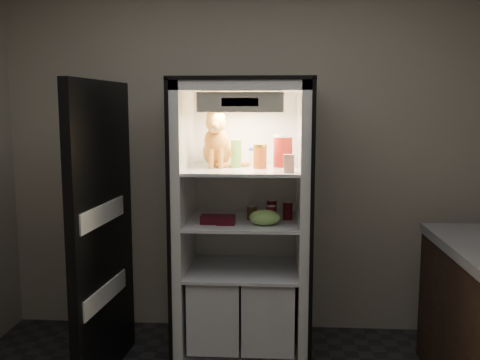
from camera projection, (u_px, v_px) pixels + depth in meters
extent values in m
plane|color=#ADA390|center=(247.00, 153.00, 3.99)|extent=(3.60, 0.00, 3.60)
cube|color=white|center=(246.00, 212.00, 3.92)|extent=(0.85, 0.06, 1.85)
cube|color=white|center=(185.00, 221.00, 3.62)|extent=(0.06, 0.70, 1.85)
cube|color=white|center=(302.00, 222.00, 3.57)|extent=(0.06, 0.70, 1.85)
cube|color=white|center=(243.00, 87.00, 3.48)|extent=(0.85, 0.70, 0.06)
cube|color=white|center=(243.00, 347.00, 3.72)|extent=(0.85, 0.70, 0.06)
cube|color=black|center=(179.00, 221.00, 3.63)|extent=(0.02, 0.72, 1.87)
cube|color=black|center=(308.00, 222.00, 3.57)|extent=(0.02, 0.72, 1.87)
cube|color=black|center=(243.00, 80.00, 3.47)|extent=(0.90, 0.72, 0.02)
cube|color=white|center=(243.00, 170.00, 3.52)|extent=(0.73, 0.62, 0.02)
cube|color=white|center=(243.00, 222.00, 3.57)|extent=(0.73, 0.62, 0.02)
cube|color=white|center=(217.00, 304.00, 3.66)|extent=(0.34, 0.58, 0.48)
cube|color=white|center=(268.00, 305.00, 3.64)|extent=(0.34, 0.58, 0.48)
cube|color=white|center=(243.00, 269.00, 3.61)|extent=(0.73, 0.62, 0.02)
cube|color=beige|center=(241.00, 102.00, 3.25)|extent=(0.52, 0.18, 0.12)
cube|color=black|center=(240.00, 102.00, 3.17)|extent=(0.22, 0.01, 0.05)
cube|color=black|center=(102.00, 232.00, 3.30)|extent=(0.13, 0.87, 1.85)
cube|color=white|center=(102.00, 294.00, 3.29)|extent=(0.11, 0.64, 0.12)
cube|color=white|center=(99.00, 214.00, 3.23)|extent=(0.11, 0.64, 0.12)
ellipsoid|color=#CA5F19|center=(217.00, 151.00, 3.66)|extent=(0.21, 0.26, 0.21)
ellipsoid|color=#CA5F19|center=(216.00, 141.00, 3.55)|extent=(0.17, 0.15, 0.18)
sphere|color=orange|center=(216.00, 123.00, 3.47)|extent=(0.14, 0.14, 0.13)
sphere|color=orange|center=(215.00, 126.00, 3.42)|extent=(0.06, 0.06, 0.06)
cone|color=orange|center=(210.00, 113.00, 3.47)|extent=(0.05, 0.05, 0.06)
cone|color=orange|center=(222.00, 113.00, 3.47)|extent=(0.05, 0.05, 0.06)
cylinder|color=#CA5F19|center=(211.00, 159.00, 3.50)|extent=(0.03, 0.03, 0.13)
cylinder|color=#CA5F19|center=(221.00, 159.00, 3.50)|extent=(0.03, 0.03, 0.13)
cylinder|color=#CA5F19|center=(233.00, 165.00, 3.58)|extent=(0.23, 0.14, 0.03)
cylinder|color=green|center=(236.00, 155.00, 3.56)|extent=(0.07, 0.07, 0.17)
cylinder|color=green|center=(236.00, 141.00, 3.55)|extent=(0.07, 0.07, 0.02)
cylinder|color=white|center=(255.00, 158.00, 3.66)|extent=(0.09, 0.09, 0.11)
cylinder|color=#1A45B9|center=(255.00, 149.00, 3.65)|extent=(0.09, 0.09, 0.02)
cylinder|color=maroon|center=(260.00, 157.00, 3.51)|extent=(0.09, 0.09, 0.14)
cylinder|color=gold|center=(260.00, 145.00, 3.50)|extent=(0.09, 0.09, 0.02)
cylinder|color=#A21915|center=(283.00, 152.00, 3.59)|extent=(0.13, 0.13, 0.20)
cylinder|color=white|center=(283.00, 136.00, 3.57)|extent=(0.13, 0.13, 0.02)
cube|color=white|center=(289.00, 163.00, 3.30)|extent=(0.06, 0.06, 0.11)
cylinder|color=black|center=(272.00, 209.00, 3.63)|extent=(0.07, 0.07, 0.12)
cylinder|color=#B2B2B2|center=(272.00, 200.00, 3.62)|extent=(0.07, 0.07, 0.00)
cylinder|color=black|center=(288.00, 211.00, 3.59)|extent=(0.06, 0.06, 0.12)
cylinder|color=#B2B2B2|center=(288.00, 202.00, 3.58)|extent=(0.07, 0.07, 0.00)
cylinder|color=black|center=(271.00, 215.00, 3.46)|extent=(0.06, 0.06, 0.11)
cylinder|color=#B2B2B2|center=(271.00, 206.00, 3.46)|extent=(0.06, 0.06, 0.00)
cylinder|color=#523C17|center=(252.00, 213.00, 3.59)|extent=(0.07, 0.07, 0.09)
cylinder|color=#B2B2B2|center=(252.00, 206.00, 3.58)|extent=(0.07, 0.07, 0.01)
ellipsoid|color=#8ECB5E|center=(265.00, 217.00, 3.42)|extent=(0.20, 0.14, 0.10)
cube|color=#540E17|center=(209.00, 219.00, 3.47)|extent=(0.11, 0.11, 0.05)
cube|color=#540E17|center=(226.00, 220.00, 3.45)|extent=(0.11, 0.11, 0.06)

